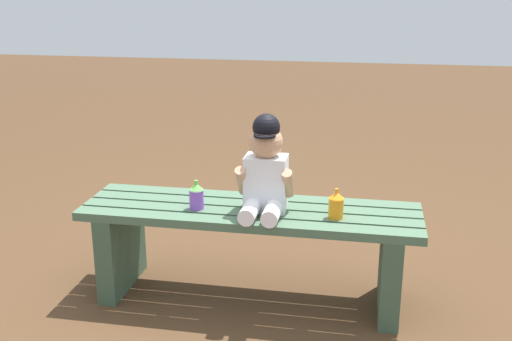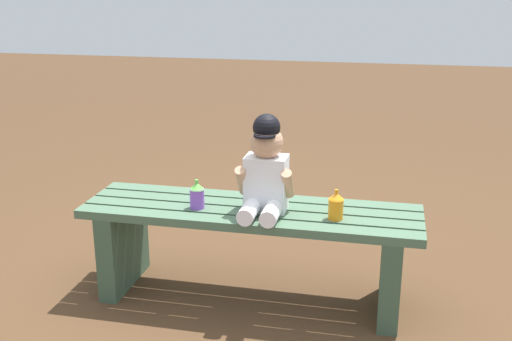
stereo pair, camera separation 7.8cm
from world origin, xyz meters
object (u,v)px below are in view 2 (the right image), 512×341
Objects in this scene: park_bench at (251,238)px; sippy_cup_right at (336,205)px; sippy_cup_left at (197,195)px; child_figure at (265,170)px.

park_bench is 0.41m from sippy_cup_right.
park_bench is at bearing 171.71° from sippy_cup_right.
sippy_cup_left is (-0.22, -0.05, 0.20)m from park_bench.
child_figure is at bearing 174.90° from sippy_cup_right.
park_bench is 0.30m from sippy_cup_left.
park_bench is 11.41× the size of sippy_cup_right.
child_figure is at bearing -21.19° from park_bench.
sippy_cup_left is at bearing -166.44° from park_bench.
sippy_cup_left is 1.00× the size of sippy_cup_right.
park_bench is at bearing 158.81° from child_figure.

